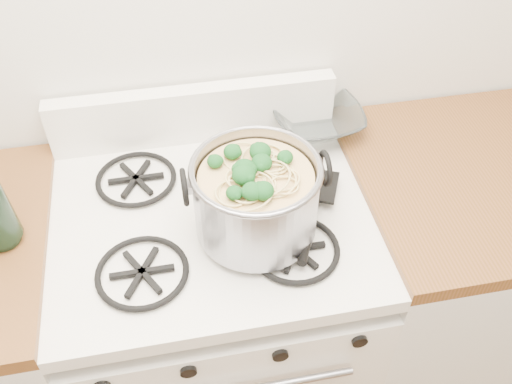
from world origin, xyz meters
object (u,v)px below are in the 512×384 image
stock_pot (256,198)px  gas_range (220,323)px  spatula (319,183)px  glass_bowl (317,124)px

stock_pot → gas_range: bearing=143.2°
stock_pot → spatula: 0.22m
spatula → glass_bowl: 0.24m
gas_range → glass_bowl: 0.65m
stock_pot → glass_bowl: bearing=54.3°
gas_range → spatula: (0.27, 0.03, 0.50)m
gas_range → glass_bowl: glass_bowl is taller
gas_range → stock_pot: bearing=-36.8°
stock_pot → glass_bowl: 0.41m
glass_bowl → gas_range: bearing=-142.3°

